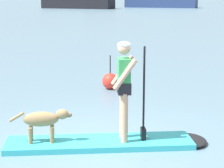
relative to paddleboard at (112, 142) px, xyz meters
The scene contains 5 objects.
ground_plane 0.23m from the paddleboard, 162.24° to the right, with size 400.00×400.00×0.00m, color slate.
paddleboard is the anchor object (origin of this frame).
person_paddler 1.08m from the paddleboard, 17.76° to the left, with size 0.67×0.58×1.73m.
dog 1.26m from the paddleboard, 162.24° to the right, with size 1.04×0.42×0.58m.
marker_buoy 4.49m from the paddleboard, 103.58° to the left, with size 0.45×0.45×0.95m.
Camera 1 is at (1.81, -6.91, 2.64)m, focal length 68.65 mm.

